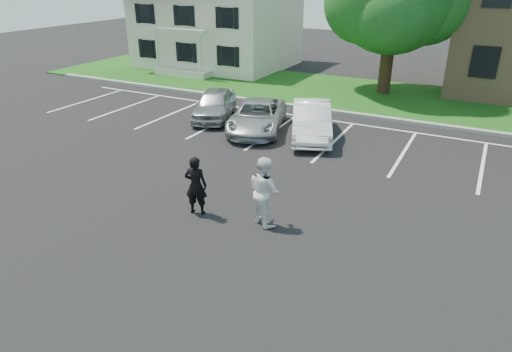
{
  "coord_description": "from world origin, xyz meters",
  "views": [
    {
      "loc": [
        5.33,
        -9.23,
        6.47
      ],
      "look_at": [
        0.0,
        1.0,
        1.25
      ],
      "focal_mm": 32.0,
      "sensor_mm": 36.0,
      "label": 1
    }
  ],
  "objects_px": {
    "man_white_shirt": "(264,191)",
    "car_white_sedan": "(311,120)",
    "house": "(217,11)",
    "car_silver_west": "(215,104)",
    "car_silver_minivan": "(257,116)",
    "man_black_suit": "(196,185)"
  },
  "relations": [
    {
      "from": "man_black_suit",
      "to": "car_silver_minivan",
      "type": "xyz_separation_m",
      "value": [
        -1.92,
        7.5,
        -0.24
      ]
    },
    {
      "from": "man_black_suit",
      "to": "car_white_sedan",
      "type": "bearing_deg",
      "value": -109.77
    },
    {
      "from": "car_silver_minivan",
      "to": "car_white_sedan",
      "type": "bearing_deg",
      "value": -11.86
    },
    {
      "from": "man_white_shirt",
      "to": "car_white_sedan",
      "type": "distance_m",
      "value": 7.47
    },
    {
      "from": "car_silver_minivan",
      "to": "man_white_shirt",
      "type": "bearing_deg",
      "value": -78.81
    },
    {
      "from": "house",
      "to": "man_black_suit",
      "type": "height_order",
      "value": "house"
    },
    {
      "from": "house",
      "to": "car_silver_minivan",
      "type": "bearing_deg",
      "value": -51.93
    },
    {
      "from": "car_white_sedan",
      "to": "house",
      "type": "bearing_deg",
      "value": 112.72
    },
    {
      "from": "house",
      "to": "car_white_sedan",
      "type": "relative_size",
      "value": 2.32
    },
    {
      "from": "house",
      "to": "man_white_shirt",
      "type": "distance_m",
      "value": 23.58
    },
    {
      "from": "house",
      "to": "man_black_suit",
      "type": "distance_m",
      "value": 22.89
    },
    {
      "from": "car_silver_west",
      "to": "car_silver_minivan",
      "type": "distance_m",
      "value": 2.71
    },
    {
      "from": "house",
      "to": "car_silver_minivan",
      "type": "height_order",
      "value": "house"
    },
    {
      "from": "man_white_shirt",
      "to": "car_silver_west",
      "type": "bearing_deg",
      "value": -20.42
    },
    {
      "from": "house",
      "to": "man_white_shirt",
      "type": "height_order",
      "value": "house"
    },
    {
      "from": "house",
      "to": "man_white_shirt",
      "type": "xyz_separation_m",
      "value": [
        13.38,
        -19.21,
        -2.85
      ]
    },
    {
      "from": "car_silver_minivan",
      "to": "car_white_sedan",
      "type": "height_order",
      "value": "car_white_sedan"
    },
    {
      "from": "house",
      "to": "car_silver_west",
      "type": "height_order",
      "value": "house"
    },
    {
      "from": "car_silver_west",
      "to": "car_white_sedan",
      "type": "bearing_deg",
      "value": -25.1
    },
    {
      "from": "house",
      "to": "car_white_sedan",
      "type": "xyz_separation_m",
      "value": [
        11.92,
        -11.88,
        -3.1
      ]
    },
    {
      "from": "car_silver_west",
      "to": "car_silver_minivan",
      "type": "height_order",
      "value": "car_silver_west"
    },
    {
      "from": "car_silver_minivan",
      "to": "car_white_sedan",
      "type": "relative_size",
      "value": 1.04
    }
  ]
}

